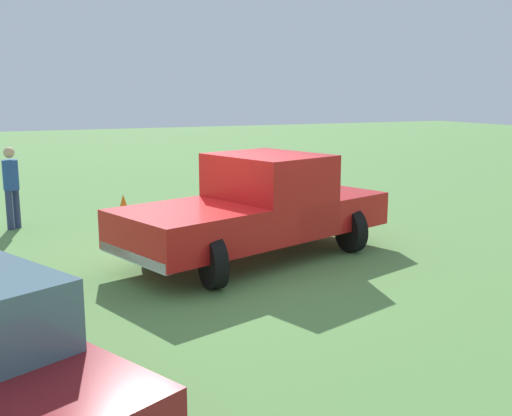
% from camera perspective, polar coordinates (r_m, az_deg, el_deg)
% --- Properties ---
extents(ground_plane, '(80.00, 80.00, 0.00)m').
position_cam_1_polar(ground_plane, '(10.53, -1.86, -5.11)').
color(ground_plane, '#5B8C47').
extents(pickup_truck, '(3.31, 5.36, 1.82)m').
position_cam_1_polar(pickup_truck, '(10.67, 0.52, 0.32)').
color(pickup_truck, black).
rests_on(pickup_truck, ground_plane).
extents(person_bystander, '(0.45, 0.45, 1.75)m').
position_cam_1_polar(person_bystander, '(13.91, -21.93, 2.19)').
color(person_bystander, navy).
rests_on(person_bystander, ground_plane).
extents(traffic_cone, '(0.32, 0.32, 0.55)m').
position_cam_1_polar(traffic_cone, '(14.53, -12.29, 0.20)').
color(traffic_cone, orange).
rests_on(traffic_cone, ground_plane).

